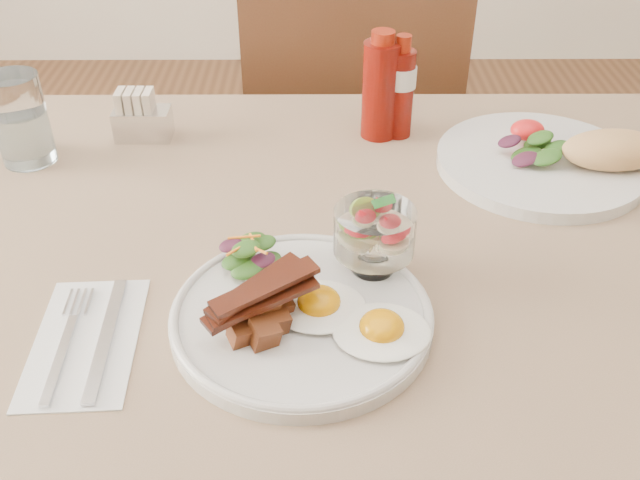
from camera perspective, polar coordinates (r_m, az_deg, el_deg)
table at (r=0.94m, az=4.17°, el=-4.64°), size 1.33×0.88×0.75m
chair_far at (r=1.57m, az=2.37°, el=7.35°), size 0.42×0.42×0.93m
main_plate at (r=0.76m, az=-1.48°, el=-6.18°), size 0.28×0.28×0.02m
fried_eggs at (r=0.74m, az=2.38°, el=-6.13°), size 0.17×0.14×0.03m
bacon_potato_pile at (r=0.72m, az=-4.80°, el=-5.47°), size 0.12×0.10×0.06m
side_salad at (r=0.81m, az=-5.66°, el=-1.28°), size 0.08×0.07×0.04m
fruit_cup at (r=0.79m, az=4.37°, el=0.68°), size 0.09×0.09×0.09m
second_plate at (r=1.08m, az=18.43°, el=6.25°), size 0.31×0.29×0.07m
ketchup_bottle at (r=1.10m, az=4.86°, el=12.00°), size 0.06×0.06×0.17m
hot_sauce_bottle at (r=1.10m, az=6.46°, el=11.95°), size 0.05×0.05×0.16m
sugar_caddy at (r=1.14m, az=-14.14°, el=9.42°), size 0.09×0.05×0.08m
water_glass at (r=1.12m, az=-22.75°, el=8.52°), size 0.08×0.08×0.13m
napkin_cutlery at (r=0.79m, az=-18.13°, el=-7.62°), size 0.12×0.20×0.01m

